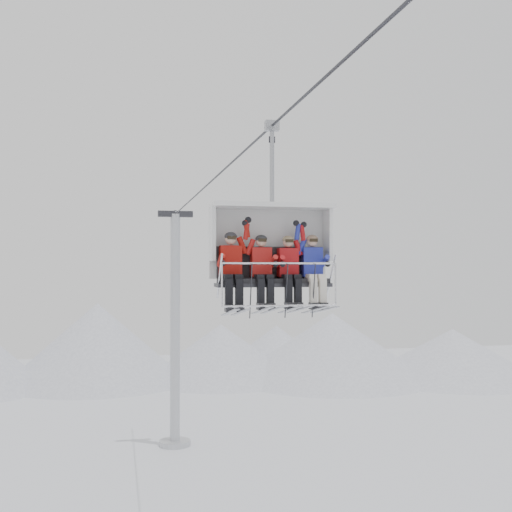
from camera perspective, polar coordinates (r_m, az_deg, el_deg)
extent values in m
cone|color=silver|center=(59.46, -13.93, -7.46)|extent=(16.00, 16.00, 7.00)
cone|color=silver|center=(59.29, -3.16, -8.48)|extent=(14.00, 14.00, 5.00)
cone|color=silver|center=(59.71, 6.76, -7.94)|extent=(18.00, 18.00, 6.00)
cone|color=silver|center=(62.46, 17.07, -8.29)|extent=(16.00, 16.00, 4.50)
cone|color=silver|center=(63.43, 1.82, -8.22)|extent=(12.00, 12.00, 4.50)
cylinder|color=#B1B3B8|center=(37.36, -7.20, -6.49)|extent=(0.56, 0.56, 13.30)
cylinder|color=#B1B3B8|center=(38.54, -7.22, -16.16)|extent=(1.80, 1.80, 0.30)
cube|color=#2D2D32|center=(37.32, -7.18, 3.72)|extent=(2.00, 0.35, 0.35)
cylinder|color=#2D2D32|center=(15.70, 0.00, 10.24)|extent=(0.06, 50.00, 0.06)
cube|color=black|center=(13.71, 1.53, -2.21)|extent=(2.36, 0.55, 0.10)
cube|color=black|center=(13.96, 1.28, -0.58)|extent=(2.36, 0.10, 0.69)
cube|color=#2D2D32|center=(13.72, 1.53, -2.59)|extent=(2.47, 0.60, 0.08)
cube|color=silver|center=(14.19, 1.07, 1.15)|extent=(2.63, 0.10, 1.57)
cube|color=silver|center=(13.85, 1.45, 4.45)|extent=(2.63, 0.90, 0.10)
cylinder|color=silver|center=(13.18, 2.10, -0.66)|extent=(2.40, 0.04, 0.04)
cylinder|color=silver|center=(13.13, 2.18, -4.45)|extent=(2.40, 0.04, 0.04)
cylinder|color=#95989E|center=(13.98, 1.43, 8.00)|extent=(0.10, 0.10, 1.74)
cube|color=#95989E|center=(14.14, 1.43, 11.50)|extent=(0.30, 0.18, 0.22)
cube|color=#AA150D|center=(13.56, -2.29, -0.47)|extent=(0.45, 0.30, 0.67)
sphere|color=tan|center=(13.53, -2.26, 1.53)|extent=(0.25, 0.25, 0.25)
cube|color=black|center=(13.12, -2.42, -3.22)|extent=(0.15, 0.15, 0.54)
cube|color=black|center=(13.16, -1.50, -3.22)|extent=(0.15, 0.15, 0.54)
cube|color=#AAACB4|center=(13.04, -2.35, -5.03)|extent=(0.10, 1.69, 0.26)
cube|color=#AAACB4|center=(13.08, -1.42, -5.02)|extent=(0.10, 1.69, 0.26)
cube|color=#B41A17|center=(13.69, 0.43, -0.56)|extent=(0.43, 0.28, 0.63)
sphere|color=tan|center=(13.66, 0.47, 1.31)|extent=(0.23, 0.23, 0.23)
cube|color=black|center=(13.25, 0.42, -3.14)|extent=(0.14, 0.15, 0.51)
cube|color=black|center=(13.29, 1.28, -3.13)|extent=(0.14, 0.15, 0.51)
cube|color=#AAACB4|center=(13.17, 0.52, -4.87)|extent=(0.10, 1.69, 0.26)
cube|color=#AAACB4|center=(13.22, 1.38, -4.86)|extent=(0.10, 1.69, 0.26)
cube|color=red|center=(13.83, 2.84, -0.58)|extent=(0.42, 0.28, 0.62)
sphere|color=tan|center=(13.80, 2.88, 1.25)|extent=(0.23, 0.23, 0.23)
cube|color=black|center=(13.39, 2.91, -3.10)|extent=(0.14, 0.15, 0.50)
cube|color=black|center=(13.44, 3.74, -3.09)|extent=(0.14, 0.15, 0.50)
cube|color=#AAACB4|center=(13.31, 3.03, -4.80)|extent=(0.10, 1.69, 0.26)
cube|color=#AAACB4|center=(13.37, 3.86, -4.78)|extent=(0.10, 1.69, 0.26)
cube|color=#2731A7|center=(13.98, 4.97, -0.55)|extent=(0.43, 0.29, 0.64)
sphere|color=tan|center=(13.95, 5.01, 1.30)|extent=(0.24, 0.24, 0.24)
cube|color=silver|center=(13.54, 5.11, -3.10)|extent=(0.14, 0.15, 0.51)
cube|color=silver|center=(13.60, 5.93, -3.09)|extent=(0.14, 0.15, 0.51)
cube|color=#AAACB4|center=(13.47, 5.24, -4.80)|extent=(0.10, 1.69, 0.26)
cube|color=#AAACB4|center=(13.53, 6.07, -4.78)|extent=(0.10, 1.69, 0.26)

